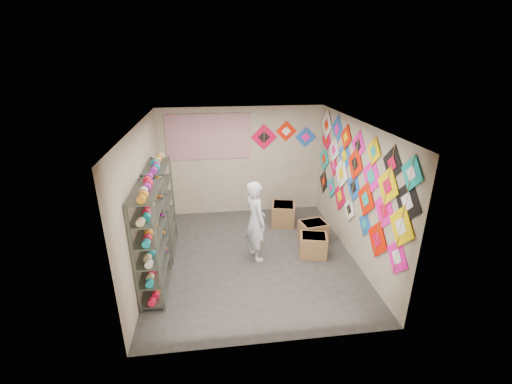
{
  "coord_description": "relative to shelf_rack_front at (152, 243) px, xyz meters",
  "views": [
    {
      "loc": [
        -0.71,
        -5.92,
        3.81
      ],
      "look_at": [
        0.1,
        0.3,
        1.3
      ],
      "focal_mm": 24.0,
      "sensor_mm": 36.0,
      "label": 1
    }
  ],
  "objects": [
    {
      "name": "ground",
      "position": [
        1.78,
        0.85,
        -0.95
      ],
      "size": [
        4.5,
        4.5,
        0.0
      ],
      "primitive_type": "plane",
      "color": "#322F2C"
    },
    {
      "name": "back_wall_kites",
      "position": [
        2.79,
        3.09,
        1.03
      ],
      "size": [
        1.65,
        0.02,
        0.72
      ],
      "color": "red",
      "rests_on": "room_walls"
    },
    {
      "name": "kite_wall_display",
      "position": [
        3.76,
        0.82,
        0.71
      ],
      "size": [
        0.05,
        4.33,
        2.08
      ],
      "color": "#FF11A3",
      "rests_on": "room_walls"
    },
    {
      "name": "shelf_rack_back",
      "position": [
        0.0,
        1.3,
        0.0
      ],
      "size": [
        0.4,
        1.1,
        1.9
      ],
      "primitive_type": "cube",
      "color": "#4C5147",
      "rests_on": "ground"
    },
    {
      "name": "carton_b",
      "position": [
        3.16,
        1.33,
        -0.72
      ],
      "size": [
        0.62,
        0.54,
        0.45
      ],
      "primitive_type": "cube",
      "rotation": [
        0.0,
        0.0,
        0.18
      ],
      "color": "olive",
      "rests_on": "ground"
    },
    {
      "name": "shelf_rack_front",
      "position": [
        0.0,
        0.0,
        0.0
      ],
      "size": [
        0.4,
        1.1,
        1.9
      ],
      "primitive_type": "cube",
      "color": "#4C5147",
      "rests_on": "ground"
    },
    {
      "name": "poster",
      "position": [
        0.98,
        3.08,
        1.05
      ],
      "size": [
        2.0,
        0.01,
        1.1
      ],
      "primitive_type": "cube",
      "color": "#7053B4",
      "rests_on": "room_walls"
    },
    {
      "name": "shopkeeper",
      "position": [
        1.83,
        0.84,
        -0.13
      ],
      "size": [
        0.83,
        0.75,
        1.63
      ],
      "primitive_type": "imported",
      "rotation": [
        0.0,
        0.0,
        1.9
      ],
      "color": "silver",
      "rests_on": "ground"
    },
    {
      "name": "carton_c",
      "position": [
        2.68,
        2.23,
        -0.69
      ],
      "size": [
        0.65,
        0.69,
        0.52
      ],
      "primitive_type": "cube",
      "rotation": [
        0.0,
        0.0,
        -0.22
      ],
      "color": "olive",
      "rests_on": "ground"
    },
    {
      "name": "carton_a",
      "position": [
        3.0,
        0.77,
        -0.72
      ],
      "size": [
        0.63,
        0.56,
        0.45
      ],
      "primitive_type": "cube",
      "rotation": [
        0.0,
        0.0,
        -0.24
      ],
      "color": "olive",
      "rests_on": "ground"
    },
    {
      "name": "room_walls",
      "position": [
        1.78,
        0.85,
        0.69
      ],
      "size": [
        4.5,
        4.5,
        4.5
      ],
      "color": "#B7A78C",
      "rests_on": "ground"
    },
    {
      "name": "string_spools",
      "position": [
        -0.0,
        0.65,
        0.1
      ],
      "size": [
        0.12,
        2.36,
        0.12
      ],
      "color": "#F7173B",
      "rests_on": "ground"
    }
  ]
}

